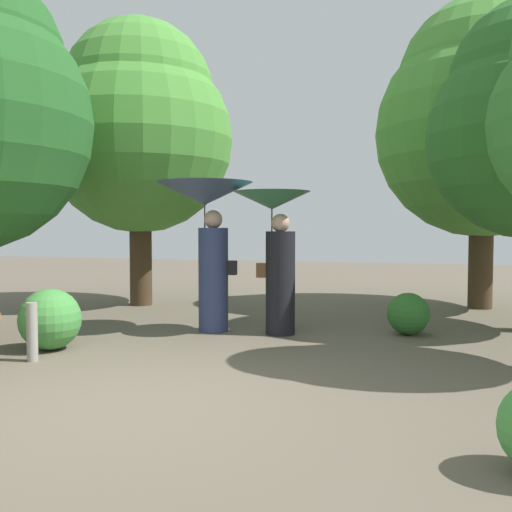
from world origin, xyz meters
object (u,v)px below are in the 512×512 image
(person_left, at_px, (207,220))
(tree_mid_left, at_px, (139,126))
(path_marker_post, at_px, (32,332))
(person_right, at_px, (276,238))
(tree_near_right, at_px, (484,116))

(person_left, relative_size, tree_mid_left, 0.39)
(person_left, xyz_separation_m, path_marker_post, (-1.18, -2.26, -1.26))
(person_right, relative_size, path_marker_post, 3.03)
(person_left, xyz_separation_m, tree_mid_left, (-2.23, 2.19, 1.82))
(person_right, height_order, tree_near_right, tree_near_right)
(tree_near_right, relative_size, path_marker_post, 8.64)
(person_right, height_order, tree_mid_left, tree_mid_left)
(tree_near_right, xyz_separation_m, path_marker_post, (-5.13, -5.83, -3.18))
(tree_mid_left, xyz_separation_m, path_marker_post, (1.05, -4.45, -3.08))
(tree_mid_left, bearing_deg, tree_near_right, 12.51)
(tree_near_right, distance_m, path_marker_post, 8.39)
(person_right, relative_size, tree_mid_left, 0.37)
(tree_near_right, bearing_deg, path_marker_post, -131.36)
(tree_near_right, bearing_deg, person_right, -130.21)
(tree_near_right, distance_m, tree_mid_left, 6.33)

